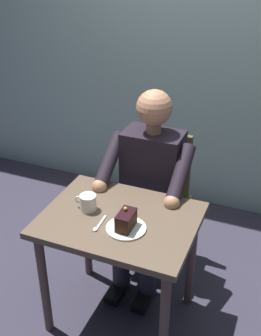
% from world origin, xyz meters
% --- Properties ---
extents(ground_plane, '(14.00, 14.00, 0.00)m').
position_xyz_m(ground_plane, '(0.00, 0.00, 0.00)').
color(ground_plane, '#353142').
extents(cafe_rear_panel, '(6.40, 0.12, 3.00)m').
position_xyz_m(cafe_rear_panel, '(0.00, -1.47, 1.50)').
color(cafe_rear_panel, '#93B3A9').
rests_on(cafe_rear_panel, ground).
extents(dining_table, '(0.81, 0.63, 0.73)m').
position_xyz_m(dining_table, '(0.00, 0.00, 0.61)').
color(dining_table, brown).
rests_on(dining_table, ground).
extents(chair, '(0.42, 0.42, 0.92)m').
position_xyz_m(chair, '(0.00, -0.61, 0.51)').
color(chair, '#4D5126').
rests_on(chair, ground).
extents(seated_person, '(0.53, 0.58, 1.26)m').
position_xyz_m(seated_person, '(-0.00, -0.43, 0.66)').
color(seated_person, black).
rests_on(seated_person, ground).
extents(dessert_plate, '(0.21, 0.21, 0.01)m').
position_xyz_m(dessert_plate, '(-0.07, 0.08, 0.73)').
color(dessert_plate, white).
rests_on(dessert_plate, dining_table).
extents(cake_slice, '(0.07, 0.13, 0.11)m').
position_xyz_m(cake_slice, '(-0.07, 0.08, 0.78)').
color(cake_slice, '#331B0D').
rests_on(cake_slice, dessert_plate).
extents(coffee_cup, '(0.12, 0.09, 0.09)m').
position_xyz_m(coffee_cup, '(0.18, -0.00, 0.77)').
color(coffee_cup, white).
rests_on(coffee_cup, dining_table).
extents(dessert_spoon, '(0.03, 0.14, 0.01)m').
position_xyz_m(dessert_spoon, '(0.07, 0.11, 0.73)').
color(dessert_spoon, silver).
rests_on(dessert_spoon, dining_table).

